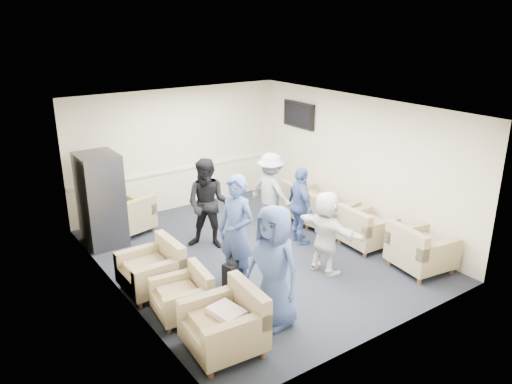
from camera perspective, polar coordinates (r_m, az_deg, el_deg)
floor at (r=9.25m, az=-0.10°, el=-7.14°), size 6.00×6.00×0.00m
ceiling at (r=8.40m, az=-0.11°, el=9.58°), size 6.00×6.00×0.00m
back_wall at (r=11.23m, az=-8.88°, el=4.82°), size 5.00×0.02×2.70m
front_wall at (r=6.66m, az=14.81°, el=-5.99°), size 5.00×0.02×2.70m
left_wall at (r=7.68m, az=-15.66°, el=-2.61°), size 0.02×6.00×2.70m
right_wall at (r=10.30m, az=11.44°, el=3.33°), size 0.02×6.00×2.70m
chair_rail at (r=11.33m, az=-8.71°, el=2.60°), size 4.98×0.04×0.06m
tv at (r=11.38m, az=4.90°, el=8.77°), size 0.10×1.00×0.58m
armchair_left_near at (r=6.68m, az=-3.24°, el=-14.99°), size 0.98×0.98×0.73m
armchair_left_mid at (r=7.45m, az=-8.10°, el=-11.81°), size 0.83×0.83×0.60m
armchair_left_far at (r=8.13m, az=-11.55°, el=-8.80°), size 0.87×0.87×0.69m
armchair_right_near at (r=8.99m, az=18.11°, el=-6.46°), size 1.01×1.01×0.72m
armchair_right_midnear at (r=9.62m, az=12.27°, el=-4.27°), size 0.90×0.90×0.68m
armchair_right_midfar at (r=10.24m, az=8.36°, el=-2.59°), size 0.94×0.94×0.67m
armchair_right_far at (r=10.72m, az=5.59°, el=-1.34°), size 0.98×0.98×0.71m
armchair_corner at (r=10.31m, az=-14.23°, el=-2.85°), size 1.01×1.01×0.67m
vending_machine at (r=9.80m, az=-17.28°, el=-0.84°), size 0.72×0.84×1.78m
backpack at (r=8.11m, az=-2.68°, el=-9.16°), size 0.34×0.27×0.50m
pillow at (r=6.57m, az=-3.40°, el=-13.69°), size 0.41×0.50×0.13m
person_front_left at (r=6.93m, az=2.03°, el=-8.52°), size 0.75×0.98×1.78m
person_mid_left at (r=7.91m, az=-2.27°, el=-4.55°), size 0.63×0.78×1.85m
person_back_left at (r=9.25m, az=-5.48°, el=-1.40°), size 1.06×1.05×1.72m
person_back_right at (r=10.07m, az=1.74°, el=0.06°), size 0.81×1.14×1.60m
person_mid_right at (r=9.46m, az=5.10°, el=-1.61°), size 0.57×0.95×1.51m
person_front_right at (r=8.45m, az=8.01°, el=-4.58°), size 0.61×1.40×1.46m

